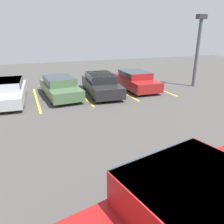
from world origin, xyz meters
The scene contains 11 objects.
stall_stripe_b centered at (-1.83, 12.20, 0.00)m, with size 0.12×5.42×0.01m, color yellow.
stall_stripe_c centered at (0.90, 12.20, 0.00)m, with size 0.12×5.42×0.01m, color yellow.
stall_stripe_d centered at (3.64, 12.20, 0.00)m, with size 0.12×5.42×0.01m, color yellow.
stall_stripe_e centered at (6.37, 12.20, 0.00)m, with size 0.12×5.42×0.01m, color yellow.
pickup_truck centered at (0.00, 0.76, 0.90)m, with size 5.82×3.06×1.80m.
parked_sedan_a centered at (-3.33, 12.28, 0.67)m, with size 2.11×4.86×1.25m.
parked_sedan_b centered at (-0.40, 12.33, 0.65)m, with size 1.99×4.67×1.22m.
parked_sedan_c centered at (2.20, 12.04, 0.68)m, with size 2.23×4.95×1.28m.
parked_sedan_d centered at (4.89, 12.39, 0.65)m, with size 2.05×4.69×1.22m.
light_post centered at (9.28, 11.43, 2.90)m, with size 0.70×0.36×4.93m.
wheel_stop_curb centered at (-0.51, 15.40, 0.07)m, with size 1.73×0.20×0.14m, color #B7B2A8.
Camera 1 is at (-2.39, -1.11, 3.70)m, focal length 35.00 mm.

